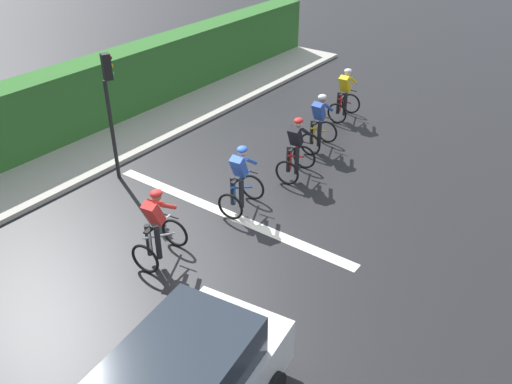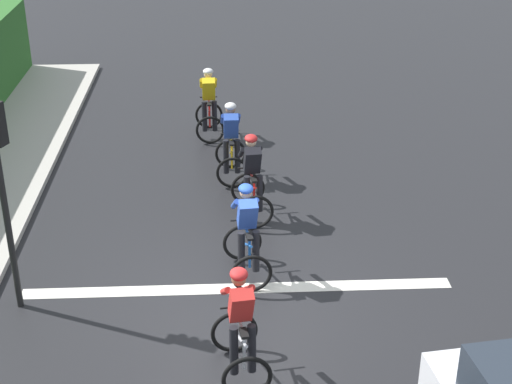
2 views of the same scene
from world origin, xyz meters
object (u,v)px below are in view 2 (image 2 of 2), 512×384
at_px(cyclist_fourth, 247,235).
at_px(traffic_light_near_crossing, 3,176).
at_px(cyclist_lead, 209,105).
at_px(cyclist_trailing, 241,328).
at_px(cyclist_second, 231,144).
at_px(cyclist_mid, 252,179).

distance_m(cyclist_fourth, traffic_light_near_crossing, 3.90).
bearing_deg(cyclist_fourth, cyclist_lead, 95.90).
relative_size(cyclist_trailing, traffic_light_near_crossing, 0.50).
height_order(cyclist_second, traffic_light_near_crossing, traffic_light_near_crossing).
relative_size(cyclist_second, cyclist_trailing, 1.00).
xyz_separation_m(cyclist_trailing, traffic_light_near_crossing, (-3.40, 1.92, 1.43)).
relative_size(cyclist_second, cyclist_mid, 1.00).
relative_size(cyclist_mid, traffic_light_near_crossing, 0.50).
xyz_separation_m(cyclist_lead, cyclist_second, (0.48, -2.44, 0.00)).
distance_m(cyclist_lead, cyclist_fourth, 6.41).
relative_size(cyclist_lead, cyclist_second, 1.00).
height_order(cyclist_lead, cyclist_trailing, same).
bearing_deg(cyclist_trailing, cyclist_lead, 93.05).
bearing_deg(cyclist_mid, traffic_light_near_crossing, -143.59).
bearing_deg(cyclist_fourth, cyclist_mid, 85.33).
xyz_separation_m(cyclist_lead, cyclist_mid, (0.83, -4.23, 0.00)).
bearing_deg(cyclist_second, cyclist_trailing, -90.03).
bearing_deg(cyclist_mid, cyclist_trailing, -94.37).
bearing_deg(traffic_light_near_crossing, cyclist_second, 53.30).
xyz_separation_m(cyclist_fourth, cyclist_trailing, (-0.18, -2.55, 0.00)).
bearing_deg(cyclist_mid, cyclist_lead, 101.13).
relative_size(cyclist_fourth, cyclist_trailing, 1.00).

